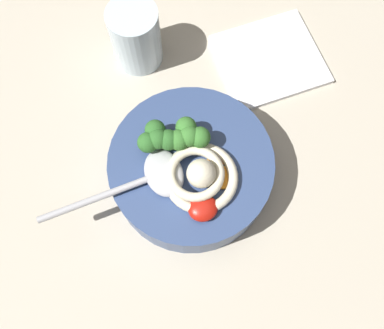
{
  "coord_description": "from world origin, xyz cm",
  "views": [
    {
      "loc": [
        8.89,
        16.22,
        57.75
      ],
      "look_at": [
        3.95,
        0.4,
        9.87
      ],
      "focal_mm": 40.08,
      "sensor_mm": 36.0,
      "label": 1
    }
  ],
  "objects_px": {
    "noodle_pile": "(200,176)",
    "drinking_glass": "(136,37)",
    "soup_bowl": "(192,172)",
    "folded_napkin": "(270,59)",
    "soup_spoon": "(153,177)"
  },
  "relations": [
    {
      "from": "noodle_pile",
      "to": "drinking_glass",
      "type": "relative_size",
      "value": 1.02
    },
    {
      "from": "soup_bowl",
      "to": "folded_napkin",
      "type": "distance_m",
      "value": 0.22
    },
    {
      "from": "folded_napkin",
      "to": "soup_spoon",
      "type": "bearing_deg",
      "value": 34.26
    },
    {
      "from": "drinking_glass",
      "to": "folded_napkin",
      "type": "distance_m",
      "value": 0.19
    },
    {
      "from": "soup_bowl",
      "to": "drinking_glass",
      "type": "height_order",
      "value": "drinking_glass"
    },
    {
      "from": "soup_bowl",
      "to": "folded_napkin",
      "type": "bearing_deg",
      "value": -139.21
    },
    {
      "from": "drinking_glass",
      "to": "folded_napkin",
      "type": "bearing_deg",
      "value": 160.34
    },
    {
      "from": "folded_napkin",
      "to": "soup_bowl",
      "type": "bearing_deg",
      "value": 40.79
    },
    {
      "from": "soup_spoon",
      "to": "soup_bowl",
      "type": "bearing_deg",
      "value": -180.0
    },
    {
      "from": "soup_bowl",
      "to": "soup_spoon",
      "type": "xyz_separation_m",
      "value": [
        0.05,
        0.0,
        0.04
      ]
    },
    {
      "from": "noodle_pile",
      "to": "soup_spoon",
      "type": "distance_m",
      "value": 0.05
    },
    {
      "from": "soup_bowl",
      "to": "noodle_pile",
      "type": "distance_m",
      "value": 0.05
    },
    {
      "from": "drinking_glass",
      "to": "folded_napkin",
      "type": "xyz_separation_m",
      "value": [
        -0.18,
        0.06,
        -0.04
      ]
    },
    {
      "from": "noodle_pile",
      "to": "soup_spoon",
      "type": "xyz_separation_m",
      "value": [
        0.05,
        -0.02,
        -0.0
      ]
    },
    {
      "from": "soup_spoon",
      "to": "noodle_pile",
      "type": "bearing_deg",
      "value": 158.87
    }
  ]
}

